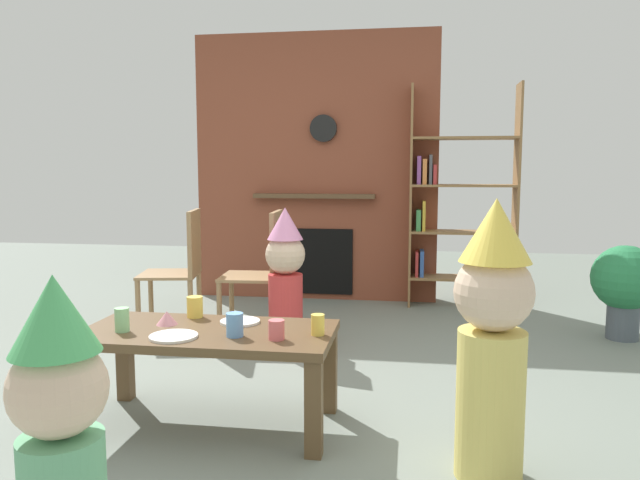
{
  "coord_description": "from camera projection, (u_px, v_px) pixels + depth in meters",
  "views": [
    {
      "loc": [
        0.65,
        -2.88,
        1.18
      ],
      "look_at": [
        0.15,
        0.4,
        0.8
      ],
      "focal_mm": 33.78,
      "sensor_mm": 36.0,
      "label": 1
    }
  ],
  "objects": [
    {
      "name": "child_with_cone_hat",
      "position": [
        61.0,
        438.0,
        1.57
      ],
      "size": [
        0.26,
        0.26,
        0.92
      ],
      "rotation": [
        0.0,
        0.0,
        1.59
      ],
      "color": "#66B27F",
      "rests_on": "ground_plane"
    },
    {
      "name": "dining_chair_middle",
      "position": [
        263.0,
        267.0,
        4.19
      ],
      "size": [
        0.43,
        0.43,
        0.9
      ],
      "rotation": [
        0.0,
        0.0,
        3.21
      ],
      "color": "#9E7A51",
      "rests_on": "ground_plane"
    },
    {
      "name": "paper_cup_near_right",
      "position": [
        318.0,
        325.0,
        2.67
      ],
      "size": [
        0.06,
        0.06,
        0.09
      ],
      "primitive_type": "cylinder",
      "color": "#F2CC4C",
      "rests_on": "coffee_table"
    },
    {
      "name": "paper_plate_rear",
      "position": [
        174.0,
        336.0,
        2.63
      ],
      "size": [
        0.21,
        0.21,
        0.01
      ],
      "primitive_type": "cylinder",
      "color": "white",
      "rests_on": "coffee_table"
    },
    {
      "name": "child_in_pink",
      "position": [
        492.0,
        333.0,
        2.28
      ],
      "size": [
        0.3,
        0.3,
        1.08
      ],
      "rotation": [
        0.0,
        0.0,
        2.91
      ],
      "color": "#E0CC66",
      "rests_on": "ground_plane"
    },
    {
      "name": "table_fork",
      "position": [
        122.0,
        323.0,
        2.87
      ],
      "size": [
        0.05,
        0.15,
        0.01
      ],
      "primitive_type": "cube",
      "rotation": [
        0.0,
        0.0,
        1.79
      ],
      "color": "silver",
      "rests_on": "coffee_table"
    },
    {
      "name": "birthday_cake_slice",
      "position": [
        167.0,
        318.0,
        2.85
      ],
      "size": [
        0.1,
        0.1,
        0.06
      ],
      "primitive_type": "cone",
      "color": "pink",
      "rests_on": "coffee_table"
    },
    {
      "name": "paper_plate_front",
      "position": [
        240.0,
        322.0,
        2.88
      ],
      "size": [
        0.19,
        0.19,
        0.01
      ],
      "primitive_type": "cylinder",
      "color": "white",
      "rests_on": "coffee_table"
    },
    {
      "name": "dining_chair_left",
      "position": [
        182.0,
        264.0,
        4.3
      ],
      "size": [
        0.47,
        0.47,
        0.9
      ],
      "rotation": [
        0.0,
        0.0,
        3.33
      ],
      "color": "#9E7A51",
      "rests_on": "ground_plane"
    },
    {
      "name": "paper_cup_center",
      "position": [
        235.0,
        325.0,
        2.64
      ],
      "size": [
        0.08,
        0.08,
        0.11
      ],
      "primitive_type": "cylinder",
      "color": "#669EE0",
      "rests_on": "coffee_table"
    },
    {
      "name": "paper_cup_near_left",
      "position": [
        122.0,
        320.0,
        2.72
      ],
      "size": [
        0.06,
        0.06,
        0.11
      ],
      "primitive_type": "cylinder",
      "color": "#8CD18C",
      "rests_on": "coffee_table"
    },
    {
      "name": "paper_cup_far_left",
      "position": [
        195.0,
        307.0,
        2.99
      ],
      "size": [
        0.08,
        0.08,
        0.1
      ],
      "primitive_type": "cylinder",
      "color": "#F2CC4C",
      "rests_on": "coffee_table"
    },
    {
      "name": "paper_cup_far_right",
      "position": [
        276.0,
        330.0,
        2.6
      ],
      "size": [
        0.07,
        0.07,
        0.09
      ],
      "primitive_type": "cylinder",
      "color": "#E5666B",
      "rests_on": "coffee_table"
    },
    {
      "name": "potted_plant_tall",
      "position": [
        625.0,
        282.0,
        4.19
      ],
      "size": [
        0.45,
        0.45,
        0.66
      ],
      "color": "#4C5660",
      "rests_on": "ground_plane"
    },
    {
      "name": "brick_fireplace_feature",
      "position": [
        316.0,
        169.0,
        5.51
      ],
      "size": [
        2.2,
        0.28,
        2.4
      ],
      "color": "brown",
      "rests_on": "ground_plane"
    },
    {
      "name": "ground_plane",
      "position": [
        279.0,
        404.0,
        3.06
      ],
      "size": [
        12.0,
        12.0,
        0.0
      ],
      "primitive_type": "plane",
      "color": "gray"
    },
    {
      "name": "child_by_the_chairs",
      "position": [
        285.0,
        275.0,
        3.94
      ],
      "size": [
        0.26,
        0.26,
        0.94
      ],
      "rotation": [
        0.0,
        0.0,
        -1.66
      ],
      "color": "#D13838",
      "rests_on": "ground_plane"
    },
    {
      "name": "coffee_table",
      "position": [
        208.0,
        345.0,
        2.77
      ],
      "size": [
        1.16,
        0.57,
        0.45
      ],
      "color": "brown",
      "rests_on": "ground_plane"
    },
    {
      "name": "bookshelf",
      "position": [
        454.0,
        203.0,
        5.16
      ],
      "size": [
        0.9,
        0.28,
        1.9
      ],
      "color": "olive",
      "rests_on": "ground_plane"
    }
  ]
}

